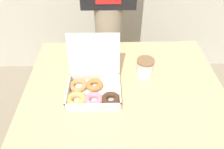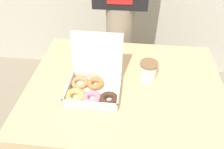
% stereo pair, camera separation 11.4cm
% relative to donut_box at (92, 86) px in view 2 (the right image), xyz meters
% --- Properties ---
extents(table, '(1.13, 0.89, 0.73)m').
position_rel_donut_box_xyz_m(table, '(0.18, 0.08, -0.41)').
color(table, tan).
rests_on(table, ground_plane).
extents(donut_box, '(0.31, 0.31, 0.29)m').
position_rel_donut_box_xyz_m(donut_box, '(0.00, 0.00, 0.00)').
color(donut_box, silver).
rests_on(donut_box, table).
extents(coffee_cup, '(0.10, 0.10, 0.12)m').
position_rel_donut_box_xyz_m(coffee_cup, '(0.31, 0.15, 0.02)').
color(coffee_cup, silver).
rests_on(coffee_cup, table).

